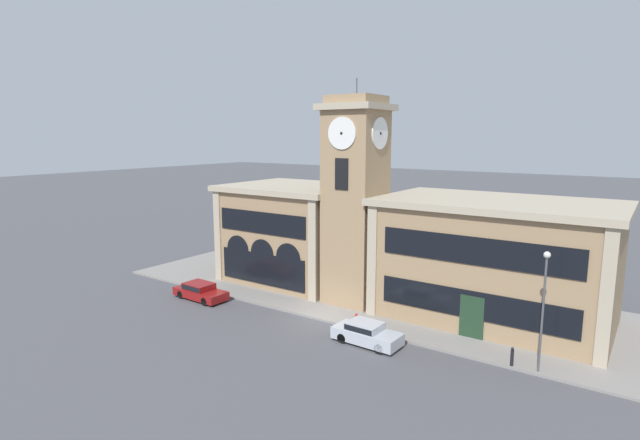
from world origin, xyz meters
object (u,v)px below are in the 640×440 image
parked_car_near (200,291)px  parked_car_mid (366,333)px  street_lamp (544,295)px  fire_hydrant (356,320)px  bollard (512,357)px

parked_car_near → parked_car_mid: size_ratio=1.07×
parked_car_near → street_lamp: bearing=6.0°
street_lamp → fire_hydrant: bearing=-180.0°
parked_car_mid → bollard: 8.35m
parked_car_mid → bollard: parked_car_mid is taller
parked_car_mid → fire_hydrant: 2.52m
street_lamp → fire_hydrant: 11.93m
parked_car_near → fire_hydrant: 13.21m
street_lamp → bollard: size_ratio=6.20×
street_lamp → fire_hydrant: street_lamp is taller
parked_car_mid → bollard: (8.18, 1.68, -0.03)m
street_lamp → parked_car_near: bearing=-175.8°
parked_car_near → fire_hydrant: size_ratio=5.27×
street_lamp → fire_hydrant: size_ratio=7.57×
parked_car_near → parked_car_mid: bearing=1.8°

